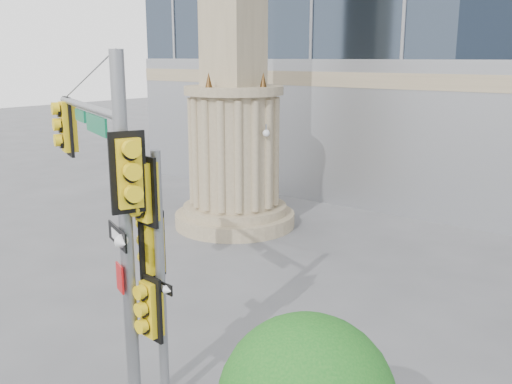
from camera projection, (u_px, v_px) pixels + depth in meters
The scene contains 3 objects.
monument at pixel (234, 74), 19.89m from camera, with size 4.40×4.40×16.60m.
main_signal_pole at pixel (106, 186), 10.13m from camera, with size 4.55×2.26×6.22m.
secondary_signal_pole at pixel (153, 263), 9.58m from camera, with size 0.80×0.65×4.63m.
Camera 1 is at (7.05, -6.58, 6.10)m, focal length 40.00 mm.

